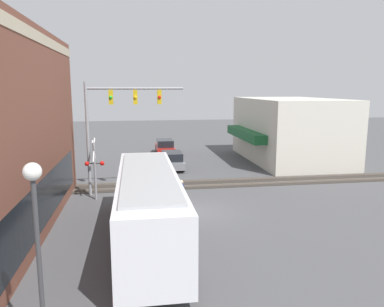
# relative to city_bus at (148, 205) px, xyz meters

# --- Properties ---
(ground_plane) EXTENTS (120.00, 120.00, 0.00)m
(ground_plane) POSITION_rel_city_bus_xyz_m (3.91, -2.80, -1.81)
(ground_plane) COLOR #4C4C4F
(shop_building) EXTENTS (12.84, 8.70, 5.87)m
(shop_building) POSITION_rel_city_bus_xyz_m (17.67, -14.01, 1.12)
(shop_building) COLOR beige
(shop_building) RESTS_ON ground
(city_bus) EXTENTS (11.20, 2.59, 3.28)m
(city_bus) POSITION_rel_city_bus_xyz_m (0.00, 0.00, 0.00)
(city_bus) COLOR silver
(city_bus) RESTS_ON ground
(traffic_signal_gantry) EXTENTS (0.42, 6.17, 7.23)m
(traffic_signal_gantry) POSITION_rel_city_bus_xyz_m (8.29, 1.68, 3.47)
(traffic_signal_gantry) COLOR gray
(traffic_signal_gantry) RESTS_ON ground
(crossing_signal) EXTENTS (1.41, 1.18, 3.81)m
(crossing_signal) POSITION_rel_city_bus_xyz_m (7.19, 2.98, 0.49)
(crossing_signal) COLOR gray
(crossing_signal) RESTS_ON ground
(streetlamp) EXTENTS (0.44, 0.44, 5.15)m
(streetlamp) POSITION_rel_city_bus_xyz_m (-6.86, 2.91, 1.26)
(streetlamp) COLOR #38383A
(streetlamp) RESTS_ON ground
(rail_track_near) EXTENTS (2.60, 60.00, 0.15)m
(rail_track_near) POSITION_rel_city_bus_xyz_m (9.91, -2.80, -1.78)
(rail_track_near) COLOR #332D28
(rail_track_near) RESTS_ON ground
(parked_car_grey) EXTENTS (4.46, 1.82, 1.47)m
(parked_car_grey) POSITION_rel_city_bus_xyz_m (15.50, -2.60, -1.13)
(parked_car_grey) COLOR slate
(parked_car_grey) RESTS_ON ground
(parked_car_red) EXTENTS (4.47, 1.82, 1.53)m
(parked_car_red) POSITION_rel_city_bus_xyz_m (22.79, -2.60, -1.10)
(parked_car_red) COLOR #B21E19
(parked_car_red) RESTS_ON ground
(pedestrian_near_bus) EXTENTS (0.34, 0.34, 1.82)m
(pedestrian_near_bus) POSITION_rel_city_bus_xyz_m (4.15, -1.97, -0.87)
(pedestrian_near_bus) COLOR black
(pedestrian_near_bus) RESTS_ON ground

